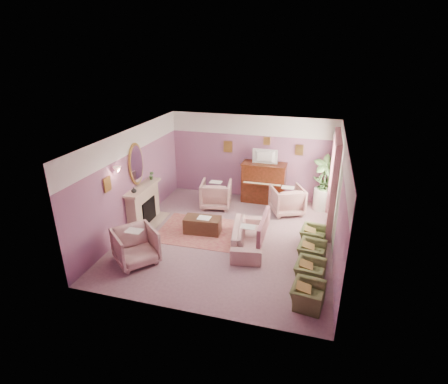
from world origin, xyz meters
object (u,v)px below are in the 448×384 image
(coffee_table, at_px, (203,225))
(side_table, at_px, (322,199))
(floral_armchair_right, at_px, (287,199))
(television, at_px, (265,156))
(olive_chair_c, at_px, (312,249))
(sofa, at_px, (248,232))
(olive_chair_b, at_px, (310,269))
(olive_chair_d, at_px, (313,233))
(floral_armchair_front, at_px, (136,245))
(olive_chair_a, at_px, (308,292))
(piano, at_px, (264,183))
(floral_armchair_left, at_px, (216,193))

(coffee_table, relative_size, side_table, 1.43)
(side_table, bearing_deg, floral_armchair_right, -151.45)
(television, relative_size, olive_chair_c, 1.13)
(coffee_table, relative_size, floral_armchair_right, 1.05)
(coffee_table, xyz_separation_m, sofa, (1.35, -0.35, 0.16))
(olive_chair_b, xyz_separation_m, olive_chair_c, (0.00, 0.82, 0.00))
(sofa, xyz_separation_m, side_table, (1.79, 2.81, -0.04))
(floral_armchair_right, xyz_separation_m, olive_chair_d, (0.87, -1.70, -0.17))
(floral_armchair_front, distance_m, olive_chair_b, 4.05)
(coffee_table, bearing_deg, floral_armchair_front, -120.06)
(floral_armchair_front, height_order, olive_chair_a, floral_armchair_front)
(television, distance_m, sofa, 3.13)
(floral_armchair_right, height_order, floral_armchair_front, same)
(piano, xyz_separation_m, olive_chair_b, (1.73, -4.02, -0.34))
(television, xyz_separation_m, floral_armchair_right, (0.86, -0.63, -1.12))
(olive_chair_a, height_order, side_table, side_table)
(floral_armchair_front, bearing_deg, olive_chair_b, 5.31)
(floral_armchair_front, xyz_separation_m, olive_chair_a, (4.03, -0.45, -0.17))
(floral_armchair_front, distance_m, olive_chair_a, 4.06)
(coffee_table, xyz_separation_m, olive_chair_a, (2.98, -2.26, 0.08))
(television, distance_m, floral_armchair_front, 5.04)
(television, height_order, floral_armchair_right, television)
(floral_armchair_front, bearing_deg, floral_armchair_right, 49.60)
(olive_chair_a, bearing_deg, television, 109.89)
(floral_armchair_front, relative_size, olive_chair_b, 1.35)
(coffee_table, distance_m, olive_chair_b, 3.31)
(floral_armchair_right, bearing_deg, floral_armchair_front, -130.40)
(sofa, xyz_separation_m, floral_armchair_front, (-2.40, -1.46, 0.09))
(coffee_table, distance_m, floral_armchair_left, 1.77)
(olive_chair_c, bearing_deg, olive_chair_b, -90.00)
(floral_armchair_right, relative_size, olive_chair_c, 1.35)
(olive_chair_a, relative_size, olive_chair_c, 1.00)
(sofa, relative_size, olive_chair_a, 2.73)
(coffee_table, height_order, olive_chair_b, olive_chair_b)
(coffee_table, height_order, floral_armchair_right, floral_armchair_right)
(piano, xyz_separation_m, olive_chair_a, (1.73, -4.84, -0.34))
(olive_chair_c, bearing_deg, side_table, 87.06)
(olive_chair_c, height_order, side_table, side_table)
(side_table, bearing_deg, floral_armchair_left, -167.67)
(olive_chair_c, bearing_deg, sofa, 170.79)
(side_table, bearing_deg, olive_chair_c, -92.94)
(piano, height_order, olive_chair_a, piano)
(floral_armchair_right, relative_size, olive_chair_b, 1.35)
(piano, bearing_deg, olive_chair_b, -66.68)
(olive_chair_a, height_order, olive_chair_b, same)
(olive_chair_a, xyz_separation_m, olive_chair_d, (0.00, 2.46, 0.00))
(television, height_order, coffee_table, television)
(coffee_table, relative_size, olive_chair_c, 1.42)
(olive_chair_a, bearing_deg, olive_chair_b, 90.00)
(olive_chair_d, bearing_deg, floral_armchair_front, -153.45)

